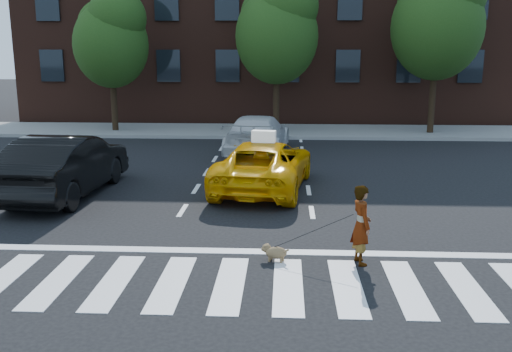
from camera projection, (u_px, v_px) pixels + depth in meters
The scene contains 14 objects.
ground at pixel (230, 284), 9.75m from camera, with size 120.00×120.00×0.00m, color black.
crosswalk at pixel (230, 284), 9.75m from camera, with size 13.00×2.40×0.01m, color silver.
stop_line at pixel (237, 251), 11.31m from camera, with size 12.00×0.30×0.01m, color silver.
sidewalk_far at pixel (266, 131), 26.77m from camera, with size 30.00×4.00×0.15m, color slate.
building at pixel (270, 10), 32.75m from camera, with size 26.00×10.00×12.00m, color #3F2016.
tree_left at pixel (111, 35), 25.66m from camera, with size 3.39×3.38×6.50m.
tree_mid at pixel (278, 26), 25.19m from camera, with size 3.69×3.69×7.10m.
tree_right at pixel (439, 16), 24.75m from camera, with size 4.00×4.00×7.70m.
taxi at pixel (264, 165), 16.11m from camera, with size 2.30×4.99×1.39m, color #E09A04.
black_sedan at pixel (66, 165), 15.38m from camera, with size 1.78×5.09×1.68m, color black.
white_suv at pixel (257, 134), 21.48m from camera, with size 2.04×5.02×1.46m, color silver.
woman at pixel (361, 225), 10.54m from camera, with size 0.55×0.36×1.51m, color #999999.
dog at pixel (274, 252), 10.76m from camera, with size 0.55×0.35×0.32m.
taxi_sign at pixel (264, 136), 15.73m from camera, with size 0.65×0.28×0.32m, color white.
Camera 1 is at (0.92, -9.06, 3.99)m, focal length 40.00 mm.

